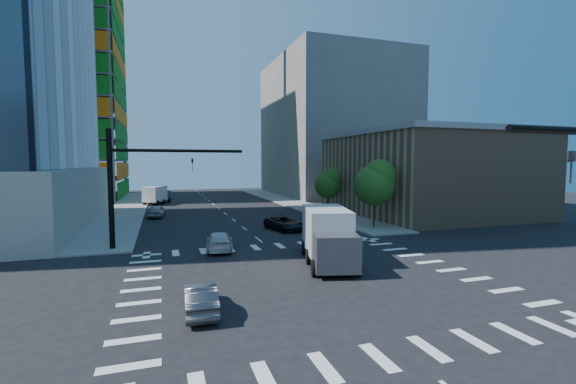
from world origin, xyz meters
name	(u,v)px	position (x,y,z in m)	size (l,w,h in m)	color
ground	(309,279)	(0.00, 0.00, 0.00)	(160.00, 160.00, 0.00)	black
road_markings	(309,279)	(0.00, 0.00, 0.01)	(20.00, 20.00, 0.01)	silver
sidewalk_ne	(291,203)	(12.50, 40.00, 0.07)	(5.00, 60.00, 0.15)	gray
sidewalk_nw	(128,208)	(-12.50, 40.00, 0.07)	(5.00, 60.00, 0.15)	gray
construction_building	(46,64)	(-27.41, 61.93, 24.61)	(25.16, 34.50, 70.60)	gray
commercial_building	(426,173)	(25.00, 22.00, 5.31)	(20.50, 22.50, 10.60)	#987658
bg_building_ne	(333,128)	(27.00, 55.00, 14.00)	(24.00, 30.00, 28.00)	slate
signal_mast_nw	(132,177)	(-10.00, 11.50, 5.49)	(10.20, 0.40, 9.00)	black
tree_south	(376,182)	(12.63, 13.90, 4.69)	(4.16, 4.16, 6.82)	#382316
tree_north	(329,183)	(12.93, 25.90, 3.99)	(3.54, 3.52, 5.78)	#382316
car_nb_far	(284,223)	(3.53, 15.85, 0.70)	(2.31, 5.02, 1.39)	black
car_sb_near	(219,241)	(-3.80, 8.96, 0.68)	(1.92, 4.71, 1.37)	silver
car_sb_mid	(157,211)	(-8.50, 29.25, 0.76)	(1.79, 4.46, 1.52)	#929499
car_sb_cross	(200,298)	(-6.36, -3.05, 0.64)	(1.37, 3.91, 1.29)	#4A4A4F
box_truck_near	(329,241)	(2.34, 2.53, 1.58)	(4.52, 7.30, 3.56)	black
box_truck_far	(158,196)	(-8.50, 45.44, 1.29)	(4.41, 6.02, 2.91)	black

